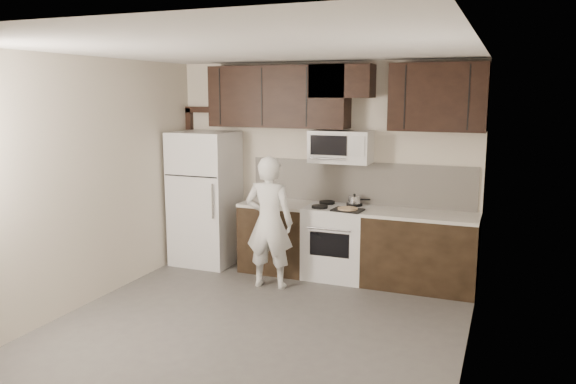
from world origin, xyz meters
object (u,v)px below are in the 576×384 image
Objects in this scene: microwave at (341,147)px; person at (269,222)px; refrigerator at (205,198)px; stove at (337,242)px.

microwave is 1.31m from person.
refrigerator is 1.35m from person.
stove is 0.59× the size of person.
microwave is at bearing 5.15° from refrigerator.
person reaches higher than stove.
microwave is 2.00m from refrigerator.
person is (1.20, -0.59, -0.11)m from refrigerator.
refrigerator is at bearing -178.49° from stove.
person is at bearing -130.42° from microwave.
refrigerator is (-1.85, -0.17, -0.75)m from microwave.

